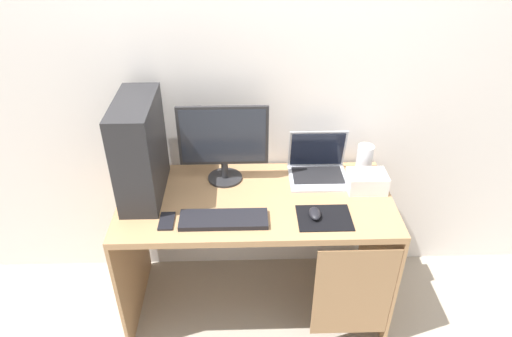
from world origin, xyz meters
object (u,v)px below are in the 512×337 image
object	(u,v)px
pc_tower	(140,150)
mouse_left	(315,213)
projector	(367,181)
keyboard	(224,219)
laptop	(318,168)
speaker	(364,159)
cell_phone	(167,221)
monitor	(223,142)

from	to	relation	value
pc_tower	mouse_left	bearing A→B (deg)	-15.11
projector	pc_tower	bearing A→B (deg)	179.74
keyboard	mouse_left	bearing A→B (deg)	2.62
keyboard	mouse_left	distance (m)	0.44
projector	laptop	bearing A→B (deg)	149.88
pc_tower	laptop	distance (m)	0.94
speaker	keyboard	xyz separation A→B (m)	(-0.76, -0.40, -0.07)
keyboard	mouse_left	world-z (taller)	mouse_left
mouse_left	cell_phone	xyz separation A→B (m)	(-0.71, -0.02, -0.02)
keyboard	cell_phone	size ratio (longest dim) A/B	3.23
speaker	mouse_left	bearing A→B (deg)	-129.74
projector	keyboard	size ratio (longest dim) A/B	0.48
keyboard	cell_phone	xyz separation A→B (m)	(-0.27, 0.00, -0.01)
speaker	pc_tower	bearing A→B (deg)	-172.42
laptop	speaker	world-z (taller)	laptop
mouse_left	laptop	bearing A→B (deg)	80.11
speaker	mouse_left	size ratio (longest dim) A/B	1.74
pc_tower	cell_phone	xyz separation A→B (m)	(0.14, -0.24, -0.25)
laptop	cell_phone	size ratio (longest dim) A/B	2.40
mouse_left	cell_phone	bearing A→B (deg)	-178.70
pc_tower	monitor	xyz separation A→B (m)	(0.40, 0.11, -0.03)
monitor	laptop	xyz separation A→B (m)	(0.50, 0.03, -0.18)
keyboard	cell_phone	bearing A→B (deg)	179.17
speaker	cell_phone	xyz separation A→B (m)	(-1.03, -0.40, -0.08)
pc_tower	speaker	distance (m)	1.19
speaker	cell_phone	bearing A→B (deg)	-158.75
projector	mouse_left	xyz separation A→B (m)	(-0.30, -0.22, -0.03)
laptop	mouse_left	xyz separation A→B (m)	(-0.06, -0.36, -0.03)
speaker	projector	size ratio (longest dim) A/B	0.83
cell_phone	keyboard	bearing A→B (deg)	-0.83
pc_tower	projector	size ratio (longest dim) A/B	2.58
pc_tower	monitor	bearing A→B (deg)	14.75
laptop	keyboard	distance (m)	0.63
monitor	cell_phone	distance (m)	0.50
projector	keyboard	world-z (taller)	projector
pc_tower	speaker	world-z (taller)	pc_tower
pc_tower	monitor	size ratio (longest dim) A/B	1.11
projector	cell_phone	bearing A→B (deg)	-166.63
laptop	pc_tower	bearing A→B (deg)	-171.75
monitor	mouse_left	bearing A→B (deg)	-37.23
monitor	cell_phone	xyz separation A→B (m)	(-0.27, -0.35, -0.23)
pc_tower	keyboard	size ratio (longest dim) A/B	1.23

